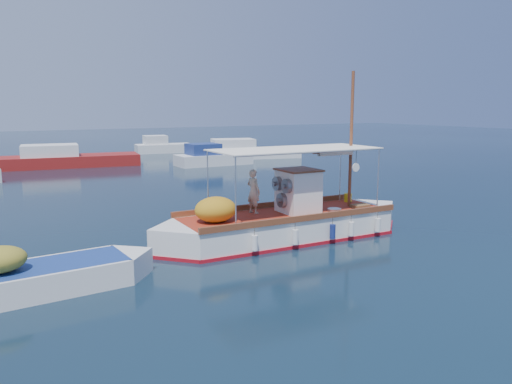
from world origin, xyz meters
TOP-DOWN VIEW (x-y plane):
  - ground at (0.00, 0.00)m, footprint 160.00×160.00m
  - fishing_caique at (-0.31, -0.67)m, footprint 9.26×2.85m
  - dinghy at (-8.05, -1.75)m, footprint 5.78×1.87m
  - bg_boat_n at (-2.87, 23.48)m, footprint 9.62×4.07m
  - bg_boat_ne at (6.45, 19.14)m, footprint 5.50×2.25m
  - bg_boat_e at (10.98, 22.21)m, footprint 8.88×4.85m
  - bg_boat_far_n at (6.65, 30.22)m, footprint 5.26×2.65m

SIDE VIEW (x-z plane):
  - ground at x=0.00m, z-range 0.00..0.00m
  - dinghy at x=-8.05m, z-range -0.41..1.00m
  - bg_boat_ne at x=6.45m, z-range -0.41..1.39m
  - bg_boat_e at x=10.98m, z-range -0.41..1.39m
  - bg_boat_far_n at x=6.65m, z-range -0.41..1.39m
  - bg_boat_n at x=-2.87m, z-range -0.41..1.39m
  - fishing_caique at x=-0.31m, z-range -2.33..3.32m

